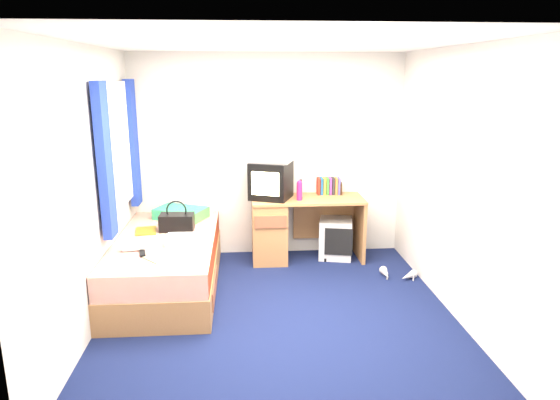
{
  "coord_description": "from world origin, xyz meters",
  "views": [
    {
      "loc": [
        -0.3,
        -4.18,
        2.16
      ],
      "look_at": [
        0.06,
        0.7,
        0.92
      ],
      "focal_mm": 32.0,
      "sensor_mm": 36.0,
      "label": 1
    }
  ],
  "objects": [
    {
      "name": "window_assembly",
      "position": [
        -1.55,
        0.9,
        1.42
      ],
      "size": [
        0.11,
        1.42,
        1.4
      ],
      "color": "silver",
      "rests_on": "room_shell"
    },
    {
      "name": "towel",
      "position": [
        -0.92,
        0.5,
        0.58
      ],
      "size": [
        0.27,
        0.23,
        0.09
      ],
      "primitive_type": "cube",
      "rotation": [
        0.0,
        0.0,
        -0.03
      ],
      "color": "silver",
      "rests_on": "bed"
    },
    {
      "name": "ground",
      "position": [
        0.0,
        0.0,
        0.0
      ],
      "size": [
        3.4,
        3.4,
        0.0
      ],
      "primitive_type": "plane",
      "color": "#0C1438",
      "rests_on": "ground"
    },
    {
      "name": "water_bottle",
      "position": [
        -1.34,
        0.33,
        0.58
      ],
      "size": [
        0.21,
        0.09,
        0.07
      ],
      "primitive_type": "cylinder",
      "rotation": [
        0.0,
        1.57,
        0.13
      ],
      "color": "silver",
      "rests_on": "bed"
    },
    {
      "name": "crt_tv",
      "position": [
        0.01,
        1.44,
        0.96
      ],
      "size": [
        0.55,
        0.53,
        0.43
      ],
      "rotation": [
        0.0,
        0.0,
        -0.38
      ],
      "color": "black",
      "rests_on": "desk"
    },
    {
      "name": "aerosol_can",
      "position": [
        0.37,
        1.5,
        0.84
      ],
      "size": [
        0.06,
        0.06,
        0.18
      ],
      "primitive_type": "cylinder",
      "rotation": [
        0.0,
        0.0,
        -0.12
      ],
      "color": "silver",
      "rests_on": "desk"
    },
    {
      "name": "storage_cube",
      "position": [
        0.79,
        1.46,
        0.24
      ],
      "size": [
        0.45,
        0.45,
        0.47
      ],
      "primitive_type": "cube",
      "rotation": [
        0.0,
        0.0,
        -0.21
      ],
      "color": "silver",
      "rests_on": "ground"
    },
    {
      "name": "pink_water_bottle",
      "position": [
        0.33,
        1.33,
        0.85
      ],
      "size": [
        0.07,
        0.07,
        0.21
      ],
      "primitive_type": "cylinder",
      "rotation": [
        0.0,
        0.0,
        0.09
      ],
      "color": "#D71E63",
      "rests_on": "desk"
    },
    {
      "name": "white_heels",
      "position": [
        1.34,
        0.75,
        0.04
      ],
      "size": [
        0.38,
        0.3,
        0.09
      ],
      "color": "silver",
      "rests_on": "ground"
    },
    {
      "name": "colour_swatch_fan",
      "position": [
        -1.13,
        0.08,
        0.55
      ],
      "size": [
        0.19,
        0.2,
        0.01
      ],
      "primitive_type": "cube",
      "rotation": [
        0.0,
        0.0,
        -0.82
      ],
      "color": "gold",
      "rests_on": "bed"
    },
    {
      "name": "pillow",
      "position": [
        -1.02,
        1.41,
        0.6
      ],
      "size": [
        0.65,
        0.55,
        0.12
      ],
      "primitive_type": "cube",
      "rotation": [
        0.0,
        0.0,
        -0.42
      ],
      "color": "teal",
      "rests_on": "bed"
    },
    {
      "name": "magazine",
      "position": [
        -1.34,
        0.93,
        0.55
      ],
      "size": [
        0.25,
        0.31,
        0.01
      ],
      "primitive_type": "cube",
      "rotation": [
        0.0,
        0.0,
        0.15
      ],
      "color": "yellow",
      "rests_on": "bed"
    },
    {
      "name": "handbag",
      "position": [
        -1.01,
        0.95,
        0.64
      ],
      "size": [
        0.36,
        0.21,
        0.32
      ],
      "rotation": [
        0.0,
        0.0,
        -0.03
      ],
      "color": "black",
      "rests_on": "bed"
    },
    {
      "name": "picture_frame",
      "position": [
        0.87,
        1.59,
        0.82
      ],
      "size": [
        0.04,
        0.12,
        0.14
      ],
      "primitive_type": "cube",
      "rotation": [
        0.0,
        0.0,
        -0.14
      ],
      "color": "black",
      "rests_on": "desk"
    },
    {
      "name": "book_row",
      "position": [
        0.72,
        1.6,
        0.85
      ],
      "size": [
        0.27,
        0.13,
        0.2
      ],
      "color": "maroon",
      "rests_on": "desk"
    },
    {
      "name": "remote_control",
      "position": [
        -1.24,
        0.23,
        0.55
      ],
      "size": [
        0.09,
        0.17,
        0.02
      ],
      "primitive_type": "cube",
      "rotation": [
        0.0,
        0.0,
        0.23
      ],
      "color": "black",
      "rests_on": "bed"
    },
    {
      "name": "bed",
      "position": [
        -1.1,
        0.7,
        0.27
      ],
      "size": [
        1.01,
        2.0,
        0.54
      ],
      "color": "#AB7747",
      "rests_on": "ground"
    },
    {
      "name": "room_shell",
      "position": [
        0.0,
        0.0,
        1.45
      ],
      "size": [
        3.4,
        3.4,
        3.4
      ],
      "color": "white",
      "rests_on": "ground"
    },
    {
      "name": "desk",
      "position": [
        0.17,
        1.44,
        0.41
      ],
      "size": [
        1.3,
        0.55,
        0.75
      ],
      "color": "#AB7747",
      "rests_on": "ground"
    },
    {
      "name": "vcr",
      "position": [
        0.02,
        1.44,
        1.22
      ],
      "size": [
        0.54,
        0.46,
        0.09
      ],
      "primitive_type": "cube",
      "rotation": [
        0.0,
        0.0,
        -0.33
      ],
      "color": "#ABAAAD",
      "rests_on": "crt_tv"
    }
  ]
}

